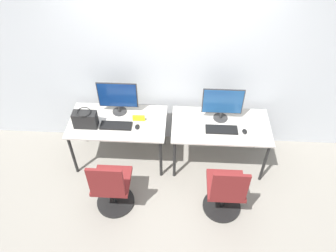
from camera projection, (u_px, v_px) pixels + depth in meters
ground_plane at (167, 178)px, 4.50m from camera, size 20.00×20.00×0.00m
wall_back at (171, 58)px, 4.12m from camera, size 12.00×0.05×2.80m
desk_left at (118, 125)px, 4.33m from camera, size 1.27×0.69×0.71m
monitor_left at (118, 97)px, 4.24m from camera, size 0.52×0.19×0.47m
keyboard_left at (116, 126)px, 4.21m from camera, size 0.41×0.16×0.02m
mouse_left at (137, 127)px, 4.19m from camera, size 0.06×0.09×0.03m
office_chair_left at (112, 188)px, 3.92m from camera, size 0.48×0.48×0.92m
desk_right at (220, 129)px, 4.28m from camera, size 1.27×0.69×0.71m
monitor_right at (223, 103)px, 4.15m from camera, size 0.52×0.19×0.47m
keyboard_right at (222, 130)px, 4.16m from camera, size 0.41×0.16×0.02m
mouse_right at (245, 131)px, 4.13m from camera, size 0.06×0.09×0.03m
office_chair_right at (225, 193)px, 3.87m from camera, size 0.48×0.48×0.92m
handbag at (85, 119)px, 4.14m from camera, size 0.30×0.18×0.25m
placard_left at (139, 118)px, 4.27m from camera, size 0.16×0.03×0.08m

